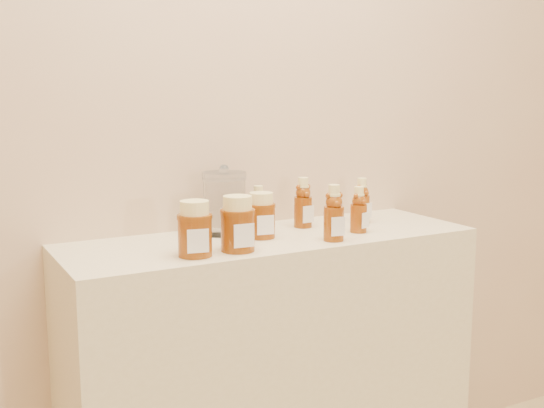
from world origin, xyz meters
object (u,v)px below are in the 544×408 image
honey_jar_left (195,229)px  bear_bottle_front_left (334,209)px  bear_bottle_back_left (258,206)px  display_table (272,384)px  glass_canister (224,201)px

honey_jar_left → bear_bottle_front_left: bearing=9.8°
bear_bottle_back_left → honey_jar_left: (-0.28, -0.19, -0.01)m
display_table → glass_canister: bearing=137.3°
bear_bottle_back_left → honey_jar_left: bear_bottle_back_left is taller
display_table → bear_bottle_back_left: bear_bottle_back_left is taller
display_table → glass_canister: glass_canister is taller
bear_bottle_back_left → glass_canister: 0.10m
display_table → bear_bottle_front_left: (0.13, -0.13, 0.54)m
bear_bottle_front_left → display_table: bearing=142.6°
display_table → bear_bottle_back_left: (-0.00, 0.08, 0.53)m
bear_bottle_back_left → honey_jar_left: bearing=-169.4°
bear_bottle_front_left → glass_canister: bearing=143.9°
display_table → glass_canister: 0.57m
bear_bottle_back_left → glass_canister: (-0.10, 0.02, 0.02)m
display_table → honey_jar_left: honey_jar_left is taller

